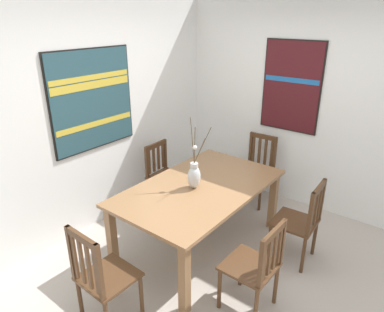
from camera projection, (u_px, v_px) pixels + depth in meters
The scene contains 12 objects.
ground_plane at pixel (229, 273), 3.55m from camera, with size 6.40×6.40×0.03m, color #B2A89E.
wall_back at pixel (99, 113), 4.08m from camera, with size 6.40×0.12×2.70m, color white.
wall_side at pixel (313, 106), 4.38m from camera, with size 0.12×6.40×2.70m, color white.
dining_table at pixel (200, 194), 3.70m from camera, with size 1.84×1.10×0.75m.
centerpiece_vase at pixel (194, 175), 3.58m from camera, with size 0.17×0.28×0.73m.
chair_0 at pixel (256, 266), 2.93m from camera, with size 0.42×0.42×0.89m.
chair_1 at pixel (164, 174), 4.61m from camera, with size 0.43×0.43×0.87m.
chair_2 at pixel (257, 168), 4.75m from camera, with size 0.43×0.43×0.92m.
chair_3 at pixel (102, 276), 2.79m from camera, with size 0.43×0.43×0.95m.
chair_4 at pixel (300, 221), 3.56m from camera, with size 0.44×0.44×0.91m.
painting_on_back_wall at pixel (93, 100), 3.89m from camera, with size 1.08×0.05×1.12m.
painting_on_side_wall at pixel (291, 87), 4.41m from camera, with size 0.05×0.77×1.15m.
Camera 1 is at (-2.45, -1.44, 2.44)m, focal length 32.56 mm.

